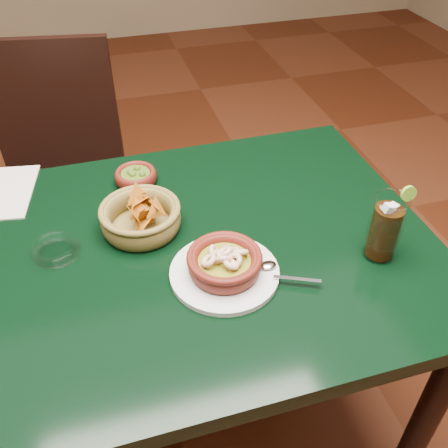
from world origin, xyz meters
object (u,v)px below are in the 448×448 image
object	(u,v)px
dining_table	(162,284)
chip_basket	(141,217)
dining_chair	(60,177)
cola_drink	(385,228)
shrimp_plate	(225,265)

from	to	relation	value
dining_table	chip_basket	world-z (taller)	chip_basket
dining_chair	cola_drink	world-z (taller)	dining_chair
shrimp_plate	chip_basket	bearing A→B (deg)	125.42
chip_basket	cola_drink	distance (m)	0.52
dining_table	dining_chair	world-z (taller)	dining_chair
chip_basket	dining_table	bearing A→B (deg)	-76.58
dining_table	cola_drink	world-z (taller)	cola_drink
shrimp_plate	cola_drink	world-z (taller)	cola_drink
dining_chair	cola_drink	distance (m)	1.12
dining_table	cola_drink	bearing A→B (deg)	-17.35
chip_basket	cola_drink	bearing A→B (deg)	-25.81
dining_chair	shrimp_plate	size ratio (longest dim) A/B	3.31
dining_table	dining_chair	xyz separation A→B (m)	(-0.22, 0.71, -0.13)
shrimp_plate	dining_chair	bearing A→B (deg)	112.56
chip_basket	cola_drink	xyz separation A→B (m)	(0.47, -0.23, 0.04)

